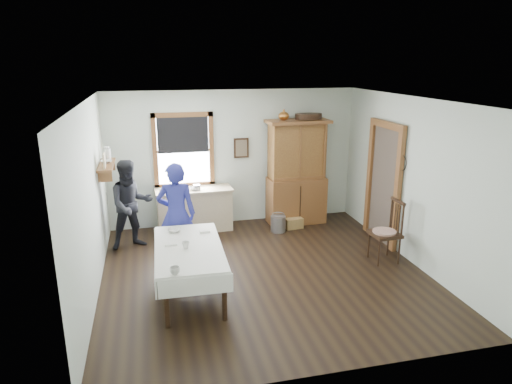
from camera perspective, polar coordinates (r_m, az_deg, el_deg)
room at (r=6.86m, az=1.07°, el=0.07°), size 5.01×5.01×2.70m
window at (r=9.02m, az=-9.07°, el=5.65°), size 1.18×0.07×1.48m
doorway at (r=8.58m, az=15.71°, el=1.47°), size 0.09×1.14×2.22m
wall_shelf at (r=8.13m, az=-18.19°, el=3.45°), size 0.24×1.00×0.44m
framed_picture at (r=9.18m, az=-1.85°, el=5.51°), size 0.30×0.04×0.40m
rug_beater at (r=7.99m, az=17.85°, el=4.34°), size 0.01×0.27×0.27m
work_counter at (r=9.04m, az=-7.68°, el=-2.19°), size 1.49×0.61×0.84m
china_hutch at (r=9.27m, az=5.12°, el=2.46°), size 1.27×0.64×2.12m
dining_table at (r=6.67m, az=-8.28°, el=-9.67°), size 1.01×1.85×0.73m
spindle_chair at (r=7.86m, az=15.83°, el=-4.70°), size 0.51×0.51×1.07m
pail at (r=8.98m, az=2.79°, el=-3.98°), size 0.38×0.38×0.31m
wicker_basket at (r=9.21m, az=4.67°, el=-3.85°), size 0.38×0.29×0.21m
woman_blue at (r=7.50m, az=-9.89°, el=-3.23°), size 0.61×0.44×1.58m
figure_dark at (r=8.36m, az=-15.33°, el=-1.89°), size 0.84×0.73×1.48m
table_cup_a at (r=5.74m, az=-10.11°, el=-9.64°), size 0.15×0.15×0.10m
table_cup_b at (r=6.45m, az=-8.78°, el=-6.58°), size 0.13×0.13×0.10m
table_bowl at (r=7.08m, az=-10.18°, el=-4.72°), size 0.27×0.27×0.05m
counter_book at (r=8.82m, az=-11.40°, el=0.11°), size 0.28×0.29×0.02m
counter_bowl at (r=8.83m, az=-7.91°, el=0.41°), size 0.22×0.22×0.06m
shelf_bowl at (r=8.14m, az=-18.20°, el=3.63°), size 0.22×0.22×0.05m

